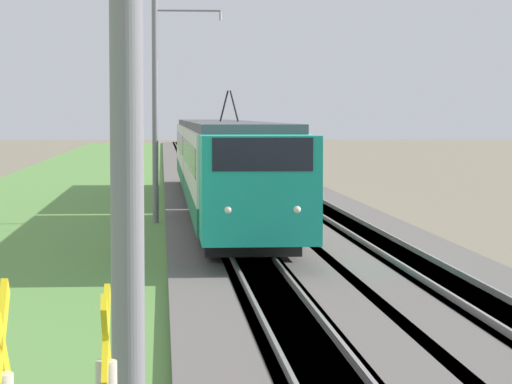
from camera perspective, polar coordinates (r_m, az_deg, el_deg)
name	(u,v)px	position (r m, az deg, el deg)	size (l,w,h in m)	color
ballast_main	(215,204)	(53.75, -1.96, -0.56)	(240.00, 4.40, 0.30)	#605B56
ballast_adjacent	(306,203)	(54.09, 2.35, -0.53)	(240.00, 4.40, 0.30)	#605B56
track_main	(215,204)	(53.75, -1.96, -0.55)	(240.00, 1.57, 0.45)	#4C4238
track_adjacent	(306,203)	(54.08, 2.35, -0.52)	(240.00, 1.57, 0.45)	#4C4238
grass_verge	(79,207)	(53.83, -8.31, -0.68)	(240.00, 13.25, 0.12)	#5B8E42
passenger_train	(220,159)	(48.79, -1.72, 1.55)	(41.05, 2.95, 4.93)	#19A88E
catenary_mast_near	(135,56)	(7.95, -5.70, 6.40)	(0.22, 2.56, 8.62)	slate
catenary_mast_mid	(157,103)	(44.52, -4.70, 4.22)	(0.22, 2.56, 8.79)	slate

